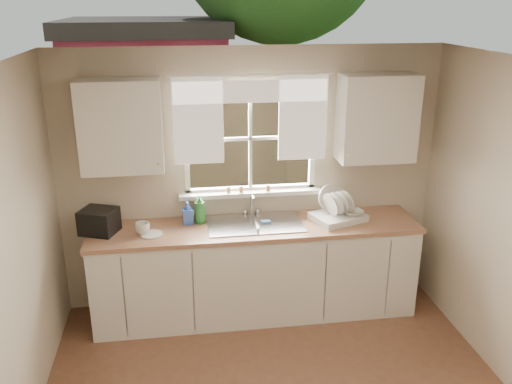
{
  "coord_description": "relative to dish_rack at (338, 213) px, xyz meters",
  "views": [
    {
      "loc": [
        -0.66,
        -2.86,
        2.89
      ],
      "look_at": [
        0.0,
        1.65,
        1.25
      ],
      "focal_mm": 38.0,
      "sensor_mm": 36.0,
      "label": 1
    }
  ],
  "objects": [
    {
      "name": "sink",
      "position": [
        -0.79,
        0.01,
        -0.14
      ],
      "size": [
        0.88,
        0.52,
        0.4
      ],
      "color": "#B7B7BC",
      "rests_on": "countertop"
    },
    {
      "name": "upper_cabinet_left",
      "position": [
        -1.94,
        0.12,
        0.87
      ],
      "size": [
        0.7,
        0.33,
        0.8
      ],
      "primitive_type": "cube",
      "color": "silver",
      "rests_on": "room_walls"
    },
    {
      "name": "dish_rack",
      "position": [
        0.0,
        0.0,
        0.0
      ],
      "size": [
        0.56,
        0.49,
        0.31
      ],
      "color": "silver",
      "rests_on": "countertop"
    },
    {
      "name": "cup",
      "position": [
        -1.81,
        -0.06,
        -0.02
      ],
      "size": [
        0.14,
        0.14,
        0.11
      ],
      "primitive_type": "imported",
      "rotation": [
        0.0,
        0.0,
        0.03
      ],
      "color": "beige",
      "rests_on": "countertop"
    },
    {
      "name": "bowl",
      "position": [
        0.13,
        -0.05,
        0.02
      ],
      "size": [
        0.2,
        0.2,
        0.05
      ],
      "primitive_type": "imported",
      "rotation": [
        0.0,
        0.0,
        0.08
      ],
      "color": "silver",
      "rests_on": "dish_rack"
    },
    {
      "name": "soap_bottle_b",
      "position": [
        -1.4,
        0.12,
        0.04
      ],
      "size": [
        0.1,
        0.1,
        0.21
      ],
      "primitive_type": "imported",
      "rotation": [
        0.0,
        0.0,
        0.06
      ],
      "color": "blue",
      "rests_on": "countertop"
    },
    {
      "name": "window",
      "position": [
        -0.79,
        0.3,
        0.51
      ],
      "size": [
        1.38,
        0.16,
        1.06
      ],
      "color": "white",
      "rests_on": "room_walls"
    },
    {
      "name": "black_appliance",
      "position": [
        -2.19,
        0.02,
        0.04
      ],
      "size": [
        0.37,
        0.35,
        0.22
      ],
      "primitive_type": "cube",
      "rotation": [
        0.0,
        0.0,
        -0.38
      ],
      "color": "black",
      "rests_on": "countertop"
    },
    {
      "name": "saucer",
      "position": [
        -1.73,
        -0.1,
        -0.06
      ],
      "size": [
        0.2,
        0.2,
        0.01
      ],
      "primitive_type": "cylinder",
      "color": "beige",
      "rests_on": "countertop"
    },
    {
      "name": "soap_bottle_a",
      "position": [
        -1.29,
        0.12,
        0.07
      ],
      "size": [
        0.12,
        0.12,
        0.28
      ],
      "primitive_type": "imported",
      "rotation": [
        0.0,
        0.0,
        -0.09
      ],
      "color": "#297E32",
      "rests_on": "countertop"
    },
    {
      "name": "soap_bottle_c",
      "position": [
        -2.08,
        0.14,
        0.03
      ],
      "size": [
        0.18,
        0.18,
        0.19
      ],
      "primitive_type": "imported",
      "rotation": [
        0.0,
        0.0,
        -0.25
      ],
      "color": "beige",
      "rests_on": "countertop"
    },
    {
      "name": "room_walls",
      "position": [
        -0.79,
        -1.77,
        0.26
      ],
      "size": [
        3.62,
        4.02,
        2.5
      ],
      "color": "beige",
      "rests_on": "ground"
    },
    {
      "name": "upper_cabinet_right",
      "position": [
        0.36,
        0.12,
        0.87
      ],
      "size": [
        0.7,
        0.33,
        0.8
      ],
      "primitive_type": "cube",
      "color": "silver",
      "rests_on": "room_walls"
    },
    {
      "name": "base_cabinets",
      "position": [
        -0.79,
        -0.03,
        -0.54
      ],
      "size": [
        3.0,
        0.62,
        0.87
      ],
      "primitive_type": "cube",
      "color": "silver",
      "rests_on": "ground"
    },
    {
      "name": "ceiling",
      "position": [
        -0.79,
        -1.71,
        1.52
      ],
      "size": [
        3.6,
        4.0,
        0.02
      ],
      "primitive_type": "cube",
      "color": "silver",
      "rests_on": "room_walls"
    },
    {
      "name": "curtains",
      "position": [
        -0.79,
        0.24,
        0.95
      ],
      "size": [
        1.5,
        0.03,
        0.81
      ],
      "color": "white",
      "rests_on": "room_walls"
    },
    {
      "name": "countertop",
      "position": [
        -0.79,
        -0.03,
        -0.09
      ],
      "size": [
        3.04,
        0.65,
        0.04
      ],
      "primitive_type": "cube",
      "color": "#A27151",
      "rests_on": "base_cabinets"
    },
    {
      "name": "sill_jars",
      "position": [
        -0.84,
        0.23,
        0.2
      ],
      "size": [
        0.42,
        0.04,
        0.06
      ],
      "color": "brown",
      "rests_on": "window"
    },
    {
      "name": "wall_outlet",
      "position": [
        0.09,
        0.28,
        0.1
      ],
      "size": [
        0.08,
        0.01,
        0.12
      ],
      "primitive_type": "cube",
      "color": "beige",
      "rests_on": "room_walls"
    }
  ]
}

